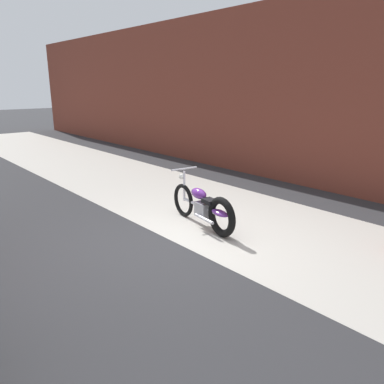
% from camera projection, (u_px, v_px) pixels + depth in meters
% --- Properties ---
extents(ground_plane, '(80.00, 80.00, 0.00)m').
position_uv_depth(ground_plane, '(177.00, 243.00, 6.50)').
color(ground_plane, '#2D2D30').
extents(sidewalk_slab, '(36.00, 3.50, 0.01)m').
position_uv_depth(sidewalk_slab, '(245.00, 220.00, 7.60)').
color(sidewalk_slab, '#B2ADA3').
rests_on(sidewalk_slab, ground).
extents(brick_building_wall, '(36.00, 0.50, 4.79)m').
position_uv_depth(brick_building_wall, '(345.00, 95.00, 9.11)').
color(brick_building_wall, brown).
rests_on(brick_building_wall, ground).
extents(motorcycle_purple, '(2.00, 0.64, 1.03)m').
position_uv_depth(motorcycle_purple, '(206.00, 208.00, 7.10)').
color(motorcycle_purple, black).
rests_on(motorcycle_purple, ground).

